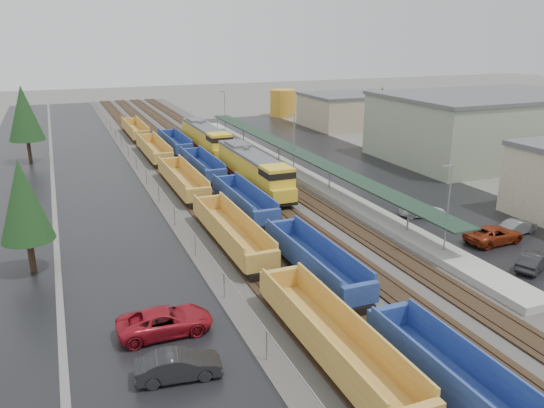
{
  "coord_description": "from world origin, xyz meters",
  "views": [
    {
      "loc": [
        -19.07,
        -12.17,
        17.83
      ],
      "look_at": [
        -0.5,
        33.14,
        2.0
      ],
      "focal_mm": 35.0,
      "sensor_mm": 36.0,
      "label": 1
    }
  ],
  "objects_px": {
    "parked_car_east_e": "(517,227)",
    "locomotive_trail": "(206,139)",
    "parked_car_east_b": "(494,235)",
    "well_string_yellow": "(203,203)",
    "locomotive_lead": "(254,170)",
    "storage_tank": "(283,103)",
    "parked_car_west_c": "(165,322)",
    "parked_car_east_a": "(534,261)",
    "parked_car_east_c": "(423,210)",
    "well_string_blue": "(273,227)",
    "parked_car_west_b": "(178,366)"
  },
  "relations": [
    {
      "from": "parked_car_east_e",
      "to": "locomotive_trail",
      "type": "bearing_deg",
      "value": 11.9
    },
    {
      "from": "locomotive_trail",
      "to": "parked_car_east_e",
      "type": "xyz_separation_m",
      "value": [
        17.5,
        -44.06,
        -1.73
      ]
    },
    {
      "from": "parked_car_east_b",
      "to": "well_string_yellow",
      "type": "bearing_deg",
      "value": 48.78
    },
    {
      "from": "locomotive_lead",
      "to": "storage_tank",
      "type": "bearing_deg",
      "value": 63.19
    },
    {
      "from": "locomotive_lead",
      "to": "parked_car_east_e",
      "type": "relative_size",
      "value": 4.81
    },
    {
      "from": "parked_car_west_c",
      "to": "parked_car_east_e",
      "type": "xyz_separation_m",
      "value": [
        33.73,
        4.71,
        -0.13
      ]
    },
    {
      "from": "locomotive_lead",
      "to": "parked_car_east_a",
      "type": "height_order",
      "value": "locomotive_lead"
    },
    {
      "from": "locomotive_trail",
      "to": "parked_car_east_e",
      "type": "bearing_deg",
      "value": -68.33
    },
    {
      "from": "storage_tank",
      "to": "parked_car_east_a",
      "type": "relative_size",
      "value": 1.36
    },
    {
      "from": "parked_car_east_c",
      "to": "parked_car_east_e",
      "type": "relative_size",
      "value": 1.12
    },
    {
      "from": "parked_car_west_c",
      "to": "parked_car_east_a",
      "type": "height_order",
      "value": "parked_car_west_c"
    },
    {
      "from": "parked_car_east_b",
      "to": "parked_car_east_e",
      "type": "height_order",
      "value": "parked_car_east_b"
    },
    {
      "from": "parked_car_east_a",
      "to": "locomotive_lead",
      "type": "bearing_deg",
      "value": -1.4
    },
    {
      "from": "parked_car_west_c",
      "to": "parked_car_east_b",
      "type": "relative_size",
      "value": 1.06
    },
    {
      "from": "well_string_blue",
      "to": "locomotive_lead",
      "type": "bearing_deg",
      "value": 75.73
    },
    {
      "from": "locomotive_trail",
      "to": "parked_car_west_b",
      "type": "bearing_deg",
      "value": -107.11
    },
    {
      "from": "well_string_yellow",
      "to": "parked_car_east_c",
      "type": "distance_m",
      "value": 22.47
    },
    {
      "from": "parked_car_west_b",
      "to": "parked_car_west_c",
      "type": "relative_size",
      "value": 0.79
    },
    {
      "from": "storage_tank",
      "to": "parked_car_west_c",
      "type": "relative_size",
      "value": 1.0
    },
    {
      "from": "parked_car_east_b",
      "to": "locomotive_trail",
      "type": "bearing_deg",
      "value": 14.55
    },
    {
      "from": "well_string_blue",
      "to": "parked_car_east_a",
      "type": "xyz_separation_m",
      "value": [
        16.6,
        -13.7,
        -0.49
      ]
    },
    {
      "from": "locomotive_trail",
      "to": "parked_car_west_c",
      "type": "relative_size",
      "value": 3.4
    },
    {
      "from": "well_string_yellow",
      "to": "storage_tank",
      "type": "height_order",
      "value": "storage_tank"
    },
    {
      "from": "parked_car_west_c",
      "to": "parked_car_east_c",
      "type": "height_order",
      "value": "parked_car_west_c"
    },
    {
      "from": "well_string_yellow",
      "to": "parked_car_east_b",
      "type": "height_order",
      "value": "well_string_yellow"
    },
    {
      "from": "storage_tank",
      "to": "parked_car_east_a",
      "type": "bearing_deg",
      "value": -99.68
    },
    {
      "from": "well_string_yellow",
      "to": "parked_car_east_a",
      "type": "xyz_separation_m",
      "value": [
        20.6,
        -22.97,
        -0.51
      ]
    },
    {
      "from": "storage_tank",
      "to": "parked_car_west_c",
      "type": "bearing_deg",
      "value": -118.04
    },
    {
      "from": "parked_car_west_c",
      "to": "well_string_yellow",
      "type": "bearing_deg",
      "value": -20.77
    },
    {
      "from": "locomotive_trail",
      "to": "well_string_blue",
      "type": "height_order",
      "value": "locomotive_trail"
    },
    {
      "from": "locomotive_trail",
      "to": "well_string_yellow",
      "type": "bearing_deg",
      "value": -106.24
    },
    {
      "from": "parked_car_west_c",
      "to": "parked_car_east_c",
      "type": "distance_m",
      "value": 31.13
    },
    {
      "from": "storage_tank",
      "to": "parked_car_east_c",
      "type": "bearing_deg",
      "value": -101.68
    },
    {
      "from": "well_string_blue",
      "to": "well_string_yellow",
      "type": "bearing_deg",
      "value": 113.33
    },
    {
      "from": "well_string_yellow",
      "to": "well_string_blue",
      "type": "bearing_deg",
      "value": -66.67
    },
    {
      "from": "parked_car_west_c",
      "to": "locomotive_trail",
      "type": "bearing_deg",
      "value": -18.07
    },
    {
      "from": "locomotive_lead",
      "to": "parked_car_west_c",
      "type": "relative_size",
      "value": 3.4
    },
    {
      "from": "locomotive_lead",
      "to": "parked_car_west_c",
      "type": "height_order",
      "value": "locomotive_lead"
    },
    {
      "from": "well_string_blue",
      "to": "parked_car_west_b",
      "type": "xyz_separation_m",
      "value": [
        -12.48,
        -16.81,
        -0.43
      ]
    },
    {
      "from": "locomotive_trail",
      "to": "parked_car_east_e",
      "type": "relative_size",
      "value": 4.81
    },
    {
      "from": "locomotive_lead",
      "to": "well_string_blue",
      "type": "height_order",
      "value": "locomotive_lead"
    },
    {
      "from": "storage_tank",
      "to": "parked_car_east_e",
      "type": "xyz_separation_m",
      "value": [
        -9.1,
        -75.7,
        -2.25
      ]
    },
    {
      "from": "parked_car_west_b",
      "to": "parked_car_east_a",
      "type": "relative_size",
      "value": 1.08
    },
    {
      "from": "parked_car_east_b",
      "to": "parked_car_east_e",
      "type": "relative_size",
      "value": 1.33
    },
    {
      "from": "parked_car_west_b",
      "to": "parked_car_east_e",
      "type": "bearing_deg",
      "value": -66.74
    },
    {
      "from": "parked_car_west_b",
      "to": "well_string_yellow",
      "type": "bearing_deg",
      "value": -10.34
    },
    {
      "from": "parked_car_west_b",
      "to": "parked_car_east_a",
      "type": "distance_m",
      "value": 29.24
    },
    {
      "from": "parked_car_west_c",
      "to": "parked_car_east_e",
      "type": "relative_size",
      "value": 1.42
    },
    {
      "from": "locomotive_lead",
      "to": "storage_tank",
      "type": "relative_size",
      "value": 3.4
    },
    {
      "from": "parked_car_west_b",
      "to": "parked_car_east_a",
      "type": "height_order",
      "value": "parked_car_west_b"
    }
  ]
}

